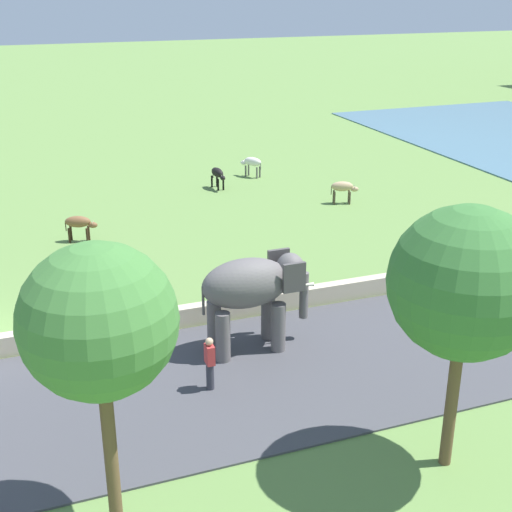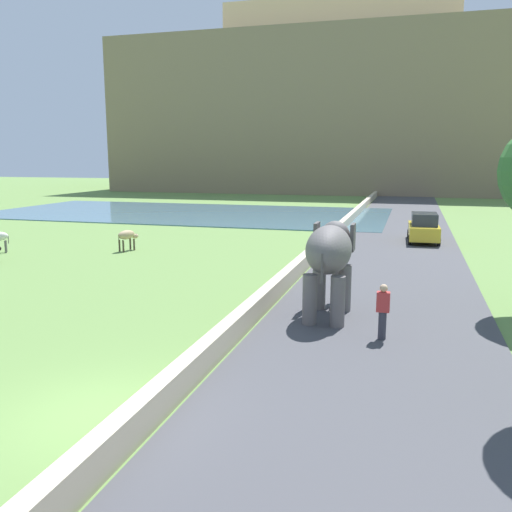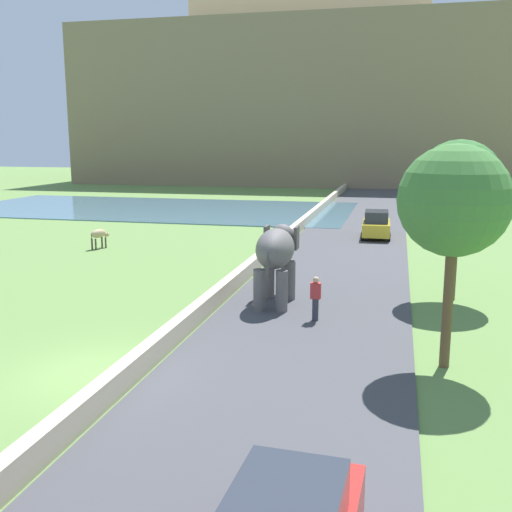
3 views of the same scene
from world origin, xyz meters
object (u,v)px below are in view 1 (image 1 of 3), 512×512
elephant (253,288)px  cow_white (252,163)px  person_beside_elephant (210,363)px  cow_brown (79,223)px  cow_black (218,174)px  cow_tan (343,188)px

elephant → cow_white: bearing=160.0°
person_beside_elephant → cow_brown: bearing=-172.2°
cow_brown → cow_white: same height
cow_white → person_beside_elephant: bearing=-23.0°
person_beside_elephant → cow_black: 19.94m
elephant → cow_tan: size_ratio=2.44×
cow_black → cow_white: same height
person_beside_elephant → cow_white: bearing=157.0°
cow_tan → cow_black: bearing=-132.8°
person_beside_elephant → cow_white: 22.42m
cow_brown → cow_white: size_ratio=1.08×
cow_white → cow_black: bearing=-56.9°
elephant → cow_black: bearing=166.0°
cow_black → person_beside_elephant: bearing=-18.1°
person_beside_elephant → elephant: bearing=133.0°
elephant → cow_brown: size_ratio=2.45×
person_beside_elephant → cow_black: (-18.96, 6.20, -0.04)m
cow_tan → cow_brown: 13.16m
cow_tan → person_beside_elephant: bearing=-38.4°
cow_tan → cow_brown: same height
elephant → person_beside_elephant: size_ratio=2.13×
cow_tan → cow_black: same height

